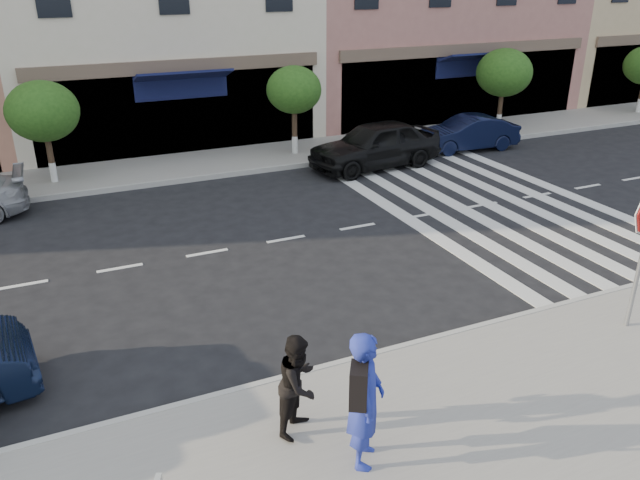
{
  "coord_description": "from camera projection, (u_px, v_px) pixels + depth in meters",
  "views": [
    {
      "loc": [
        -5.05,
        -9.31,
        6.15
      ],
      "look_at": [
        -0.57,
        0.67,
        1.4
      ],
      "focal_mm": 35.0,
      "sensor_mm": 36.0,
      "label": 1
    }
  ],
  "objects": [
    {
      "name": "sidewalk_far",
      "position": [
        212.0,
        163.0,
        21.32
      ],
      "size": [
        60.0,
        3.0,
        0.15
      ],
      "primitive_type": "cube",
      "color": "gray",
      "rests_on": "ground"
    },
    {
      "name": "car_far_mid",
      "position": [
        375.0,
        145.0,
        20.83
      ],
      "size": [
        4.77,
        2.35,
        1.57
      ],
      "primitive_type": "imported",
      "rotation": [
        0.0,
        0.0,
        -1.46
      ],
      "color": "black",
      "rests_on": "ground"
    },
    {
      "name": "car_far_right",
      "position": [
        467.0,
        133.0,
        22.96
      ],
      "size": [
        3.87,
        1.61,
        1.24
      ],
      "primitive_type": "imported",
      "rotation": [
        0.0,
        0.0,
        -1.65
      ],
      "color": "black",
      "rests_on": "ground"
    },
    {
      "name": "sidewalk_near",
      "position": [
        481.0,
        429.0,
        8.97
      ],
      "size": [
        60.0,
        4.5,
        0.15
      ],
      "primitive_type": "cube",
      "color": "gray",
      "rests_on": "ground"
    },
    {
      "name": "street_tree_wb",
      "position": [
        43.0,
        112.0,
        18.38
      ],
      "size": [
        2.1,
        2.1,
        3.06
      ],
      "color": "#473323",
      "rests_on": "sidewalk_far"
    },
    {
      "name": "ground",
      "position": [
        361.0,
        314.0,
        12.14
      ],
      "size": [
        120.0,
        120.0,
        0.0
      ],
      "primitive_type": "plane",
      "color": "black",
      "rests_on": "ground"
    },
    {
      "name": "street_tree_ea",
      "position": [
        504.0,
        73.0,
        24.73
      ],
      "size": [
        2.2,
        2.2,
        3.19
      ],
      "color": "#473323",
      "rests_on": "sidewalk_far"
    },
    {
      "name": "photographer",
      "position": [
        366.0,
        399.0,
        7.95
      ],
      "size": [
        0.76,
        0.85,
        1.94
      ],
      "primitive_type": "imported",
      "rotation": [
        0.0,
        0.0,
        1.03
      ],
      "color": "#212E9A",
      "rests_on": "sidewalk_near"
    },
    {
      "name": "walker",
      "position": [
        299.0,
        384.0,
        8.59
      ],
      "size": [
        0.94,
        0.92,
        1.52
      ],
      "primitive_type": "imported",
      "rotation": [
        0.0,
        0.0,
        0.72
      ],
      "color": "black",
      "rests_on": "sidewalk_near"
    },
    {
      "name": "street_tree_c",
      "position": [
        294.0,
        90.0,
        21.37
      ],
      "size": [
        1.9,
        1.9,
        3.04
      ],
      "color": "#473323",
      "rests_on": "sidewalk_far"
    }
  ]
}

